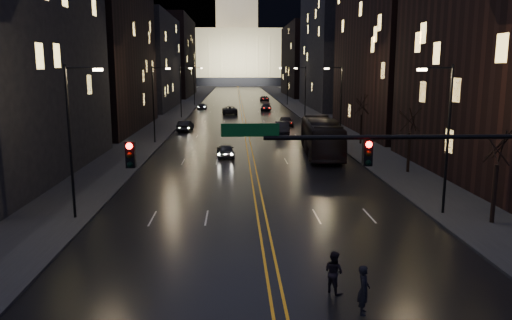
{
  "coord_description": "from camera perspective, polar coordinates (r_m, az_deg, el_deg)",
  "views": [
    {
      "loc": [
        -1.58,
        -18.63,
        8.81
      ],
      "look_at": [
        -0.24,
        12.46,
        3.04
      ],
      "focal_mm": 35.0,
      "sensor_mm": 36.0,
      "label": 1
    }
  ],
  "objects": [
    {
      "name": "receding_car_b",
      "position": [
        76.09,
        3.46,
        4.45
      ],
      "size": [
        1.9,
        4.7,
        1.6
      ],
      "primitive_type": "imported",
      "rotation": [
        0.0,
        0.0,
        0.0
      ],
      "color": "black",
      "rests_on": "ground"
    },
    {
      "name": "streetlamp_right_mid",
      "position": [
        60.04,
        9.52,
        6.81
      ],
      "size": [
        2.13,
        0.25,
        9.0
      ],
      "color": "black",
      "rests_on": "ground"
    },
    {
      "name": "traffic_signal",
      "position": [
        20.42,
        19.1,
        -0.54
      ],
      "size": [
        17.29,
        0.45,
        7.0
      ],
      "color": "black",
      "rests_on": "ground"
    },
    {
      "name": "streetlamp_left_near",
      "position": [
        30.31,
        -20.2,
        2.8
      ],
      "size": [
        2.13,
        0.25,
        9.0
      ],
      "color": "black",
      "rests_on": "ground"
    },
    {
      "name": "pedestrian_b",
      "position": [
        20.44,
        8.88,
        -12.53
      ],
      "size": [
        0.88,
        0.94,
        1.72
      ],
      "primitive_type": "imported",
      "rotation": [
        0.0,
        0.0,
        2.24
      ],
      "color": "black",
      "rests_on": "ground"
    },
    {
      "name": "building_left_far",
      "position": [
        112.33,
        -12.65,
        10.87
      ],
      "size": [
        12.0,
        34.0,
        20.0
      ],
      "primitive_type": "cube",
      "color": "black",
      "rests_on": "ground"
    },
    {
      "name": "building_right_dist",
      "position": [
        160.24,
        5.75,
        11.25
      ],
      "size": [
        12.0,
        40.0,
        22.0
      ],
      "primitive_type": "cube",
      "color": "black",
      "rests_on": "ground"
    },
    {
      "name": "streetlamp_left_far",
      "position": [
        89.19,
        -8.49,
        8.0
      ],
      "size": [
        2.13,
        0.25,
        9.0
      ],
      "color": "black",
      "rests_on": "ground"
    },
    {
      "name": "tree_right_far",
      "position": [
        58.63,
        12.01,
        6.09
      ],
      "size": [
        2.4,
        2.4,
        6.65
      ],
      "color": "black",
      "rests_on": "ground"
    },
    {
      "name": "tree_right_near",
      "position": [
        30.66,
        25.97,
        1.41
      ],
      "size": [
        2.4,
        2.4,
        6.65
      ],
      "color": "black",
      "rests_on": "ground"
    },
    {
      "name": "streetlamp_left_mid",
      "position": [
        59.47,
        -11.47,
        6.71
      ],
      "size": [
        2.13,
        0.25,
        9.0
      ],
      "color": "black",
      "rests_on": "ground"
    },
    {
      "name": "oncoming_car_c",
      "position": [
        95.85,
        -3.02,
        5.72
      ],
      "size": [
        3.05,
        6.04,
        1.64
      ],
      "primitive_type": "imported",
      "rotation": [
        0.0,
        0.0,
        3.2
      ],
      "color": "black",
      "rests_on": "ground"
    },
    {
      "name": "oncoming_car_d",
      "position": [
        107.7,
        -6.18,
        6.12
      ],
      "size": [
        1.93,
        4.65,
        1.34
      ],
      "primitive_type": "imported",
      "rotation": [
        0.0,
        0.0,
        3.13
      ],
      "color": "black",
      "rests_on": "ground"
    },
    {
      "name": "receding_car_c",
      "position": [
        103.57,
        1.16,
        6.03
      ],
      "size": [
        2.65,
        5.19,
        1.44
      ],
      "primitive_type": "imported",
      "rotation": [
        0.0,
        0.0,
        -0.13
      ],
      "color": "black",
      "rests_on": "ground"
    },
    {
      "name": "streetlamp_left_dist",
      "position": [
        119.05,
        -6.99,
        8.64
      ],
      "size": [
        2.13,
        0.25,
        9.0
      ],
      "color": "black",
      "rests_on": "ground"
    },
    {
      "name": "building_right_mid",
      "position": [
        112.99,
        9.29,
        12.5
      ],
      "size": [
        12.0,
        34.0,
        26.0
      ],
      "primitive_type": "cube",
      "color": "black",
      "rests_on": "ground"
    },
    {
      "name": "pedestrian_a",
      "position": [
        18.97,
        12.21,
        -14.3
      ],
      "size": [
        0.59,
        0.76,
        1.85
      ],
      "primitive_type": "imported",
      "rotation": [
        0.0,
        0.0,
        1.32
      ],
      "color": "black",
      "rests_on": "ground"
    },
    {
      "name": "bus",
      "position": [
        51.06,
        7.48,
        2.6
      ],
      "size": [
        3.96,
        13.55,
        3.73
      ],
      "primitive_type": "imported",
      "rotation": [
        0.0,
        0.0,
        -0.06
      ],
      "color": "black",
      "rests_on": "ground"
    },
    {
      "name": "sidewalk_left",
      "position": [
        149.4,
        -7.29,
        7.08
      ],
      "size": [
        8.0,
        320.0,
        0.16
      ],
      "primitive_type": "cube",
      "color": "black",
      "rests_on": "ground"
    },
    {
      "name": "ground",
      "position": [
        20.67,
        2.23,
        -14.73
      ],
      "size": [
        900.0,
        900.0,
        0.0
      ],
      "primitive_type": "plane",
      "color": "black",
      "rests_on": "ground"
    },
    {
      "name": "sidewalk_right",
      "position": [
        149.7,
        3.54,
        7.15
      ],
      "size": [
        8.0,
        320.0,
        0.16
      ],
      "primitive_type": "cube",
      "color": "black",
      "rests_on": "ground"
    },
    {
      "name": "center_line",
      "position": [
        148.9,
        -1.87,
        7.13
      ],
      "size": [
        0.62,
        320.0,
        0.01
      ],
      "primitive_type": "cube",
      "color": "orange",
      "rests_on": "road"
    },
    {
      "name": "capitol",
      "position": [
        268.76,
        -2.18,
        12.29
      ],
      "size": [
        90.0,
        50.0,
        58.5
      ],
      "color": "black",
      "rests_on": "ground"
    },
    {
      "name": "oncoming_car_a",
      "position": [
        49.56,
        -3.49,
        1.08
      ],
      "size": [
        1.99,
        4.25,
        1.41
      ],
      "primitive_type": "imported",
      "rotation": [
        0.0,
        0.0,
        3.22
      ],
      "color": "black",
      "rests_on": "ground"
    },
    {
      "name": "oncoming_car_b",
      "position": [
        70.85,
        -8.07,
        3.88
      ],
      "size": [
        2.07,
        4.76,
        1.52
      ],
      "primitive_type": "imported",
      "rotation": [
        0.0,
        0.0,
        3.04
      ],
      "color": "black",
      "rests_on": "ground"
    },
    {
      "name": "tree_right_mid",
      "position": [
        43.38,
        17.24,
        4.37
      ],
      "size": [
        2.4,
        2.4,
        6.65
      ],
      "color": "black",
      "rests_on": "ground"
    },
    {
      "name": "receding_car_a",
      "position": [
        67.31,
        3.0,
        3.7
      ],
      "size": [
        1.95,
        5.16,
        1.68
      ],
      "primitive_type": "imported",
      "rotation": [
        0.0,
        0.0,
        -0.03
      ],
      "color": "black",
      "rests_on": "ground"
    },
    {
      "name": "building_left_dist",
      "position": [
        159.85,
        -9.64,
        11.51
      ],
      "size": [
        12.0,
        40.0,
        24.0
      ],
      "primitive_type": "cube",
      "color": "black",
      "rests_on": "ground"
    },
    {
      "name": "receding_car_d",
      "position": [
        133.75,
        0.98,
        7.04
      ],
      "size": [
        2.56,
        5.26,
        1.44
      ],
      "primitive_type": "imported",
      "rotation": [
        0.0,
        0.0,
        -0.03
      ],
      "color": "black",
      "rests_on": "ground"
    },
    {
      "name": "streetlamp_right_near",
      "position": [
        31.42,
        20.82,
        3.01
      ],
      "size": [
        2.13,
        0.25,
        9.0
      ],
      "color": "black",
      "rests_on": "ground"
    },
    {
      "name": "streetlamp_right_dist",
      "position": [
        119.33,
        3.54,
        8.7
      ],
      "size": [
        2.13,
        0.25,
        9.0
      ],
      "color": "black",
      "rests_on": "ground"
    },
    {
      "name": "road",
      "position": [
        148.9,
        -1.87,
        7.12
      ],
      "size": [
        20.0,
        320.0,
        0.02
      ],
      "primitive_type": "cube",
      "color": "black",
      "rests_on": "ground"
    },
    {
      "name": "building_left_mid",
      "position": [
        75.36,
        -17.94,
        13.97
      ],
      "size": [
        12.0,
        30.0,
        28.0
      ],
      "primitive_type": "cube",
      "color": "black",
      "rests_on": "ground"
    },
    {
      "name": "streetlamp_right_far",
      "position": [
        89.57,
        5.55,
        8.08
      ],
      "size": [
        2.13,
        0.25,
        9.0
      ],
      "color": "black",
      "rests_on": "ground"
    }
  ]
}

